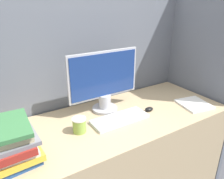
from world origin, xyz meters
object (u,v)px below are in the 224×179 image
Objects in this scene: monitor at (104,83)px; coffee_cup at (79,125)px; keyboard at (120,119)px; mouse at (149,109)px; book_stack at (12,143)px.

monitor is 0.36m from coffee_cup.
keyboard is 0.25m from mouse.
mouse is at bearing -35.26° from monitor.
keyboard is 4.19× the size of coffee_cup.
monitor reaches higher than keyboard.
mouse is 0.22× the size of book_stack.
book_stack is (-0.67, -0.04, 0.09)m from keyboard.
mouse is at bearing 2.38° from book_stack.
book_stack is at bearing -171.78° from coffee_cup.
coffee_cup is at bearing 8.22° from book_stack.
book_stack reaches higher than coffee_cup.
keyboard is at bearing -3.14° from coffee_cup.
coffee_cup is (-0.29, 0.02, 0.04)m from keyboard.
mouse reaches higher than keyboard.
monitor is 1.36× the size of keyboard.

